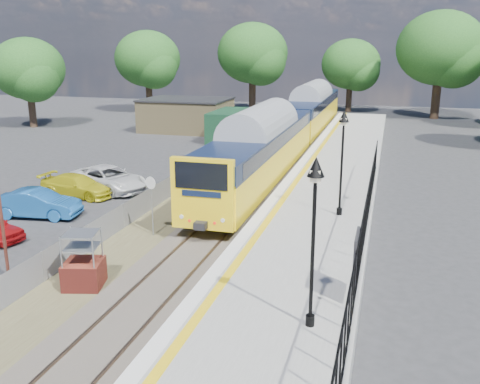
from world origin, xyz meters
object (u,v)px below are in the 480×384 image
at_px(speed_sign, 151,196).
at_px(car_blue, 37,204).
at_px(train, 292,124).
at_px(car_white, 109,179).
at_px(brick_plinth, 83,261).
at_px(car_yellow, 77,186).
at_px(victorian_lamp_north, 343,138).
at_px(victorian_lamp_south, 315,204).

distance_m(speed_sign, car_blue, 6.76).
height_order(train, car_white, train).
distance_m(car_blue, car_white, 5.47).
bearing_deg(brick_plinth, car_yellow, 123.14).
distance_m(train, car_yellow, 17.83).
xyz_separation_m(train, car_yellow, (-9.22, -15.16, -1.73)).
height_order(brick_plinth, speed_sign, speed_sign).
height_order(car_blue, car_yellow, car_blue).
relative_size(speed_sign, car_white, 0.54).
relative_size(victorian_lamp_north, car_blue, 1.10).
bearing_deg(car_yellow, car_blue, -173.69).
distance_m(brick_plinth, car_blue, 9.07).
height_order(car_yellow, car_white, car_white).
bearing_deg(speed_sign, car_yellow, 161.84).
xyz_separation_m(victorian_lamp_south, victorian_lamp_north, (-0.20, 10.00, 0.00)).
height_order(victorian_lamp_north, car_yellow, victorian_lamp_north).
bearing_deg(car_blue, victorian_lamp_north, -91.36).
bearing_deg(victorian_lamp_north, victorian_lamp_south, -88.85).
distance_m(victorian_lamp_south, car_blue, 17.23).
bearing_deg(victorian_lamp_south, victorian_lamp_north, 91.15).
height_order(victorian_lamp_north, train, victorian_lamp_north).
bearing_deg(victorian_lamp_south, car_yellow, 140.38).
xyz_separation_m(victorian_lamp_south, speed_sign, (-8.00, 7.42, -2.46)).
relative_size(brick_plinth, car_blue, 0.49).
relative_size(victorian_lamp_south, car_white, 0.91).
bearing_deg(victorian_lamp_south, brick_plinth, 165.67).
distance_m(car_blue, car_yellow, 3.76).
height_order(victorian_lamp_north, speed_sign, victorian_lamp_north).
height_order(victorian_lamp_north, car_blue, victorian_lamp_north).
height_order(speed_sign, car_blue, speed_sign).
bearing_deg(car_blue, speed_sign, -106.32).
relative_size(victorian_lamp_north, brick_plinth, 2.25).
distance_m(victorian_lamp_north, speed_sign, 8.58).
height_order(victorian_lamp_south, speed_sign, victorian_lamp_south).
height_order(victorian_lamp_south, victorian_lamp_north, same).
bearing_deg(car_white, car_yellow, 169.93).
xyz_separation_m(victorian_lamp_south, car_white, (-13.69, 13.83, -3.60)).
bearing_deg(victorian_lamp_north, car_white, 164.17).
relative_size(speed_sign, car_yellow, 0.64).
relative_size(victorian_lamp_south, car_blue, 1.10).
xyz_separation_m(victorian_lamp_north, train, (-5.30, 17.35, -1.96)).
bearing_deg(brick_plinth, car_blue, 135.46).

